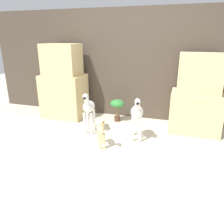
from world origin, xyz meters
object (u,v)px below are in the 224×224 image
Objects in this scene: giraffe_figurine at (101,130)px; zebra_right at (137,114)px; zebra_left at (89,108)px; potted_palm_front at (117,105)px.

zebra_right is at bearing 44.32° from giraffe_figurine.
zebra_right is at bearing -2.27° from zebra_left.
giraffe_figurine reaches higher than potted_palm_front.
zebra_left is at bearing 177.73° from zebra_right.
giraffe_figurine is at bearing -85.85° from potted_palm_front.
zebra_left reaches higher than giraffe_figurine.
zebra_right reaches higher than potted_palm_front.
zebra_left is 1.68× the size of potted_palm_front.
giraffe_figurine is 1.17m from potted_palm_front.
zebra_left reaches higher than potted_palm_front.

